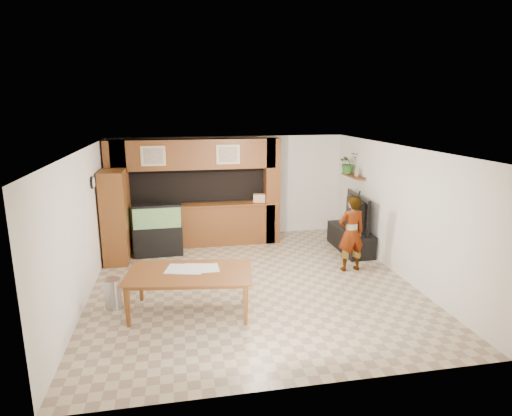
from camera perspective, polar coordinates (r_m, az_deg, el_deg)
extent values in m
plane|color=tan|center=(8.47, -0.60, -9.87)|extent=(6.50, 6.50, 0.00)
plane|color=white|center=(7.81, -0.65, 7.92)|extent=(6.50, 6.50, 0.00)
plane|color=white|center=(11.18, -3.54, 2.87)|extent=(6.00, 0.00, 6.00)
plane|color=white|center=(8.10, -22.03, -2.24)|extent=(0.00, 6.50, 6.50)
plane|color=white|center=(9.04, 18.44, -0.36)|extent=(0.00, 6.50, 6.50)
cube|color=brown|center=(10.51, -7.80, -2.40)|extent=(3.80, 0.35, 1.00)
cube|color=brown|center=(10.38, -7.89, 0.36)|extent=(3.80, 0.43, 0.04)
cube|color=brown|center=(10.18, -8.11, 7.11)|extent=(3.80, 0.35, 0.70)
cube|color=brown|center=(10.40, -17.89, 1.43)|extent=(0.50, 0.35, 2.60)
cube|color=brown|center=(10.57, 2.13, 2.26)|extent=(0.35, 0.35, 2.60)
cube|color=black|center=(10.84, -8.12, 3.22)|extent=(4.20, 0.45, 0.85)
cube|color=tan|center=(9.99, -13.55, 6.75)|extent=(0.55, 0.03, 0.45)
cube|color=tan|center=(9.97, -13.55, 6.74)|extent=(0.43, 0.01, 0.35)
cube|color=tan|center=(10.05, -3.75, 7.14)|extent=(0.55, 0.03, 0.45)
cube|color=tan|center=(10.03, -3.74, 7.13)|extent=(0.43, 0.01, 0.35)
cylinder|color=black|center=(8.93, -20.98, 3.19)|extent=(0.04, 0.25, 0.25)
cylinder|color=white|center=(8.92, -20.82, 3.20)|extent=(0.01, 0.21, 0.21)
cube|color=brown|center=(10.62, 12.84, 4.18)|extent=(0.25, 0.90, 0.04)
cube|color=brown|center=(9.73, -18.29, -1.16)|extent=(0.51, 0.83, 2.02)
cylinder|color=#B2B2B7|center=(7.77, -18.53, -10.76)|extent=(0.28, 0.28, 0.52)
cube|color=black|center=(10.08, -12.88, -4.27)|extent=(1.09, 0.41, 0.68)
cube|color=#338152|center=(9.92, -13.05, -1.09)|extent=(1.05, 0.38, 0.47)
cube|color=black|center=(9.86, -13.13, 0.39)|extent=(1.09, 0.41, 0.05)
cube|color=black|center=(10.44, 12.45, -4.08)|extent=(0.58, 1.58, 0.53)
imported|color=black|center=(10.26, 12.64, -0.48)|extent=(0.30, 1.44, 0.82)
cube|color=tan|center=(10.45, 13.23, 4.65)|extent=(0.04, 0.15, 0.19)
imported|color=#305C24|center=(10.80, 12.22, 5.89)|extent=(0.56, 0.51, 0.53)
imported|color=#8F774E|center=(9.02, 12.58, -3.31)|extent=(0.61, 0.43, 1.60)
cylinder|color=black|center=(8.70, 13.58, 1.76)|extent=(0.04, 0.10, 0.16)
imported|color=brown|center=(7.25, -8.81, -11.14)|extent=(2.17, 1.41, 0.71)
cube|color=silver|center=(7.25, -7.13, -8.00)|extent=(0.53, 0.39, 0.01)
cube|color=silver|center=(7.27, -9.46, -8.03)|extent=(0.70, 0.58, 0.01)
cube|color=silver|center=(7.30, -7.78, -7.87)|extent=(0.56, 0.46, 0.01)
cube|color=tan|center=(10.54, 0.46, 1.33)|extent=(0.33, 0.26, 0.20)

